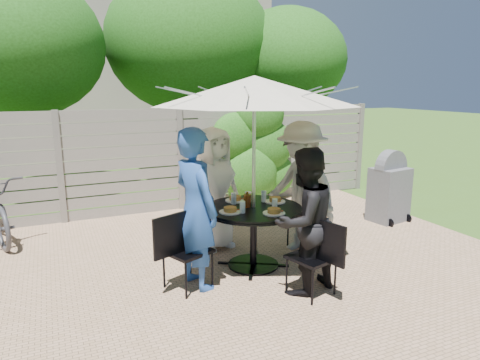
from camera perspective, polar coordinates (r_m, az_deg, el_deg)
name	(u,v)px	position (r m, az deg, el deg)	size (l,w,h in m)	color
backyard_envelope	(118,73)	(14.79, -16.01, 13.51)	(60.00, 60.00, 5.00)	#38581B
patio_table	(253,225)	(5.28, 1.81, -6.07)	(1.45, 1.45, 0.78)	black
umbrella	(254,91)	(5.00, 1.94, 11.81)	(2.94, 2.94, 2.33)	silver
chair_back	(209,225)	(6.08, -4.18, -6.03)	(0.58, 0.75, 0.98)	black
person_back	(214,189)	(5.82, -3.50, -1.20)	(0.83, 0.54, 1.69)	silver
chair_left	(187,266)	(4.84, -7.08, -11.33)	(0.70, 0.57, 0.91)	black
person_left	(196,209)	(4.69, -5.90, -3.91)	(0.66, 0.43, 1.80)	#214691
chair_front	(312,273)	(4.74, 9.57, -12.07)	(0.52, 0.67, 0.88)	black
person_front	(304,222)	(4.63, 8.56, -5.53)	(0.78, 0.61, 1.60)	black
chair_right	(306,232)	(6.01, 8.84, -6.83)	(0.62, 0.46, 0.82)	black
person_right	(301,188)	(5.74, 8.14, -1.08)	(1.15, 0.66, 1.78)	#9F9D9A
plate_back	(235,199)	(5.47, -0.63, -2.56)	(0.26, 0.26, 0.06)	white
plate_left	(230,210)	(4.98, -1.33, -4.07)	(0.26, 0.26, 0.06)	white
plate_front	(274,212)	(4.94, 4.55, -4.24)	(0.26, 0.26, 0.06)	white
plate_right	(275,200)	(5.43, 4.71, -2.70)	(0.26, 0.26, 0.06)	white
glass_back	(234,199)	(5.32, -0.85, -2.49)	(0.07, 0.07, 0.14)	silver
glass_left	(243,207)	(4.95, 0.34, -3.63)	(0.07, 0.07, 0.14)	silver
glass_front	(275,205)	(5.07, 4.65, -3.28)	(0.07, 0.07, 0.14)	silver
glass_right	(264,196)	(5.43, 3.19, -2.19)	(0.07, 0.07, 0.14)	silver
syrup_jug	(247,201)	(5.18, 0.97, -2.77)	(0.09, 0.09, 0.16)	#59280C
coffee_cup	(248,197)	(5.41, 1.12, -2.32)	(0.08, 0.08, 0.12)	#C6B293
bbq_grill	(389,189)	(7.45, 19.28, -1.19)	(0.65, 0.54, 1.21)	#595A5E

